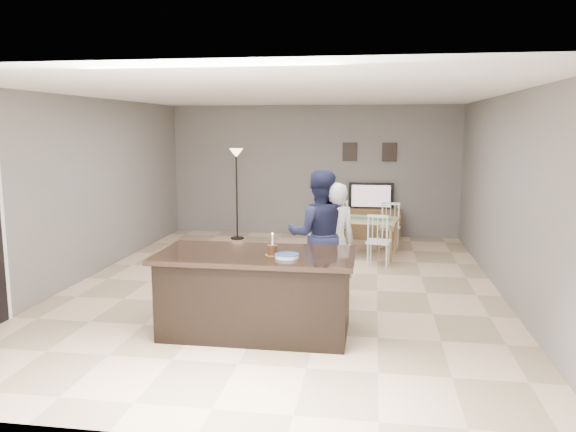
# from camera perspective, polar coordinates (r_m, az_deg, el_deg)

# --- Properties ---
(floor) EXTENTS (8.00, 8.00, 0.00)m
(floor) POSITION_cam_1_polar(r_m,az_deg,el_deg) (8.07, -0.54, -7.20)
(floor) COLOR #D3AA87
(floor) RESTS_ON ground
(room_shell) EXTENTS (8.00, 8.00, 8.00)m
(room_shell) POSITION_cam_1_polar(r_m,az_deg,el_deg) (7.77, -0.55, 4.77)
(room_shell) COLOR slate
(room_shell) RESTS_ON floor
(kitchen_island) EXTENTS (2.15, 1.10, 0.90)m
(kitchen_island) POSITION_cam_1_polar(r_m,az_deg,el_deg) (6.24, -3.23, -7.75)
(kitchen_island) COLOR black
(kitchen_island) RESTS_ON floor
(tv_console) EXTENTS (1.20, 0.40, 0.60)m
(tv_console) POSITION_cam_1_polar(r_m,az_deg,el_deg) (11.58, 8.36, -0.77)
(tv_console) COLOR brown
(tv_console) RESTS_ON floor
(television) EXTENTS (0.91, 0.12, 0.53)m
(television) POSITION_cam_1_polar(r_m,az_deg,el_deg) (11.57, 8.43, 2.03)
(television) COLOR black
(television) RESTS_ON tv_console
(tv_screen_glow) EXTENTS (0.78, 0.00, 0.78)m
(tv_screen_glow) POSITION_cam_1_polar(r_m,az_deg,el_deg) (11.49, 8.43, 2.02)
(tv_screen_glow) COLOR orange
(tv_screen_glow) RESTS_ON tv_console
(picture_frames) EXTENTS (1.10, 0.02, 0.38)m
(picture_frames) POSITION_cam_1_polar(r_m,az_deg,el_deg) (11.63, 8.29, 6.46)
(picture_frames) COLOR black
(picture_frames) RESTS_ON room_shell
(woman) EXTENTS (0.66, 0.55, 1.55)m
(woman) POSITION_cam_1_polar(r_m,az_deg,el_deg) (7.36, 4.74, -2.59)
(woman) COLOR #B9B8BD
(woman) RESTS_ON floor
(man) EXTENTS (0.90, 0.74, 1.72)m
(man) POSITION_cam_1_polar(r_m,az_deg,el_deg) (7.36, 3.17, -1.92)
(man) COLOR #191C37
(man) RESTS_ON floor
(birthday_cake) EXTENTS (0.16, 0.16, 0.24)m
(birthday_cake) POSITION_cam_1_polar(r_m,az_deg,el_deg) (6.01, -1.58, -3.45)
(birthday_cake) COLOR gold
(birthday_cake) RESTS_ON kitchen_island
(plate_stack) EXTENTS (0.26, 0.26, 0.04)m
(plate_stack) POSITION_cam_1_polar(r_m,az_deg,el_deg) (5.89, -0.12, -4.08)
(plate_stack) COLOR white
(plate_stack) RESTS_ON kitchen_island
(dining_table) EXTENTS (1.58, 1.79, 0.87)m
(dining_table) POSITION_cam_1_polar(r_m,az_deg,el_deg) (9.96, 6.98, -0.88)
(dining_table) COLOR tan
(dining_table) RESTS_ON floor
(floor_lamp) EXTENTS (0.27, 0.27, 1.83)m
(floor_lamp) POSITION_cam_1_polar(r_m,az_deg,el_deg) (11.29, -5.27, 4.76)
(floor_lamp) COLOR black
(floor_lamp) RESTS_ON floor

